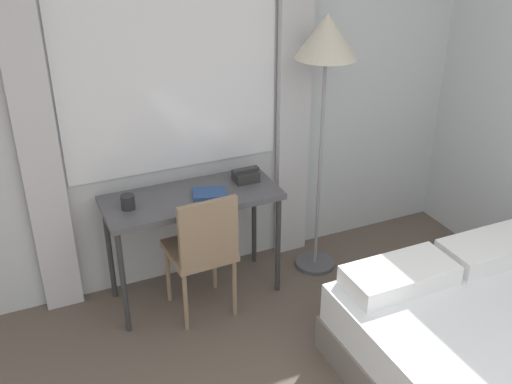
{
  "coord_description": "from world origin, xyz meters",
  "views": [
    {
      "loc": [
        -1.41,
        -0.94,
        2.55
      ],
      "look_at": [
        -0.1,
        1.97,
        0.92
      ],
      "focal_mm": 42.0,
      "sensor_mm": 36.0,
      "label": 1
    }
  ],
  "objects_px": {
    "desk_chair": "(203,247)",
    "mug": "(128,202)",
    "book": "(209,193)",
    "desk": "(192,205)",
    "standing_lamp": "(326,52)",
    "telephone": "(246,175)"
  },
  "relations": [
    {
      "from": "desk_chair",
      "to": "mug",
      "type": "height_order",
      "value": "desk_chair"
    },
    {
      "from": "book",
      "to": "mug",
      "type": "xyz_separation_m",
      "value": [
        -0.52,
        0.04,
        0.03
      ]
    },
    {
      "from": "desk_chair",
      "to": "book",
      "type": "bearing_deg",
      "value": 53.94
    },
    {
      "from": "desk",
      "to": "book",
      "type": "height_order",
      "value": "book"
    },
    {
      "from": "desk",
      "to": "mug",
      "type": "relative_size",
      "value": 12.59
    },
    {
      "from": "standing_lamp",
      "to": "book",
      "type": "xyz_separation_m",
      "value": [
        -0.82,
        -0.01,
        -0.83
      ]
    },
    {
      "from": "desk",
      "to": "desk_chair",
      "type": "xyz_separation_m",
      "value": [
        -0.02,
        -0.23,
        -0.18
      ]
    },
    {
      "from": "standing_lamp",
      "to": "telephone",
      "type": "relative_size",
      "value": 10.15
    },
    {
      "from": "desk",
      "to": "telephone",
      "type": "distance_m",
      "value": 0.42
    },
    {
      "from": "desk",
      "to": "standing_lamp",
      "type": "relative_size",
      "value": 0.62
    },
    {
      "from": "standing_lamp",
      "to": "telephone",
      "type": "height_order",
      "value": "standing_lamp"
    },
    {
      "from": "desk_chair",
      "to": "standing_lamp",
      "type": "xyz_separation_m",
      "value": [
        0.95,
        0.2,
        1.1
      ]
    },
    {
      "from": "standing_lamp",
      "to": "desk_chair",
      "type": "bearing_deg",
      "value": -168.28
    },
    {
      "from": "book",
      "to": "desk_chair",
      "type": "bearing_deg",
      "value": -123.85
    },
    {
      "from": "mug",
      "to": "standing_lamp",
      "type": "bearing_deg",
      "value": -1.1
    },
    {
      "from": "standing_lamp",
      "to": "mug",
      "type": "distance_m",
      "value": 1.56
    },
    {
      "from": "desk",
      "to": "book",
      "type": "distance_m",
      "value": 0.15
    },
    {
      "from": "desk_chair",
      "to": "telephone",
      "type": "relative_size",
      "value": 4.89
    },
    {
      "from": "desk_chair",
      "to": "book",
      "type": "height_order",
      "value": "desk_chair"
    },
    {
      "from": "mug",
      "to": "telephone",
      "type": "bearing_deg",
      "value": 4.58
    },
    {
      "from": "standing_lamp",
      "to": "book",
      "type": "distance_m",
      "value": 1.17
    },
    {
      "from": "desk_chair",
      "to": "book",
      "type": "distance_m",
      "value": 0.35
    }
  ]
}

